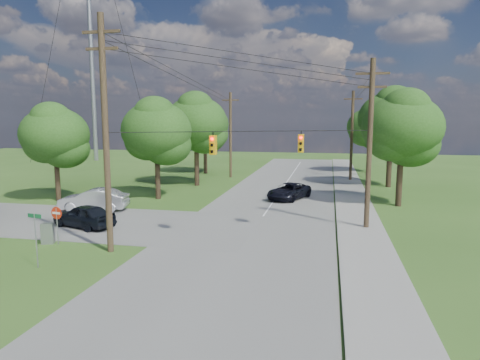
% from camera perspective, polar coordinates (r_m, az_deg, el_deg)
% --- Properties ---
extents(ground, '(140.00, 140.00, 0.00)m').
position_cam_1_polar(ground, '(21.57, -6.40, -10.50)').
color(ground, '#345B1E').
rests_on(ground, ground).
extents(main_road, '(10.00, 100.00, 0.03)m').
position_cam_1_polar(main_road, '(25.74, 1.38, -7.34)').
color(main_road, gray).
rests_on(main_road, ground).
extents(sidewalk_east, '(2.60, 100.00, 0.12)m').
position_cam_1_polar(sidewalk_east, '(25.43, 16.54, -7.76)').
color(sidewalk_east, gray).
rests_on(sidewalk_east, ground).
extents(pole_sw, '(2.00, 0.32, 12.00)m').
position_cam_1_polar(pole_sw, '(22.70, -17.49, 6.12)').
color(pole_sw, '#4F3F28').
rests_on(pole_sw, ground).
extents(pole_ne, '(2.00, 0.32, 10.50)m').
position_cam_1_polar(pole_ne, '(27.55, 16.91, 4.84)').
color(pole_ne, '#4F3F28').
rests_on(pole_ne, ground).
extents(pole_north_e, '(2.00, 0.32, 10.00)m').
position_cam_1_polar(pole_north_e, '(49.50, 14.68, 5.82)').
color(pole_north_e, '#4F3F28').
rests_on(pole_north_e, ground).
extents(pole_north_w, '(2.00, 0.32, 10.00)m').
position_cam_1_polar(pole_north_w, '(50.75, -1.28, 6.13)').
color(pole_north_w, '#4F3F28').
rests_on(pole_north_w, ground).
extents(power_lines, '(13.93, 29.62, 4.93)m').
position_cam_1_polar(power_lines, '(31.43, 2.74, 12.26)').
color(power_lines, black).
rests_on(power_lines, ground).
extents(traffic_signals, '(4.91, 3.27, 1.05)m').
position_cam_1_polar(traffic_signals, '(24.19, 2.48, 4.85)').
color(traffic_signals, '#E2AA0D').
rests_on(traffic_signals, ground).
extents(radio_mast, '(0.70, 0.70, 45.00)m').
position_cam_1_polar(radio_mast, '(77.48, -19.40, 19.28)').
color(radio_mast, gray).
rests_on(radio_mast, ground).
extents(tree_w_near, '(6.00, 6.00, 8.40)m').
position_cam_1_polar(tree_w_near, '(37.34, -11.08, 6.50)').
color(tree_w_near, '#3E2B1F').
rests_on(tree_w_near, ground).
extents(tree_w_mid, '(6.40, 6.40, 9.22)m').
position_cam_1_polar(tree_w_mid, '(44.49, -5.88, 7.68)').
color(tree_w_mid, '#3E2B1F').
rests_on(tree_w_mid, ground).
extents(tree_w_far, '(6.00, 6.00, 8.73)m').
position_cam_1_polar(tree_w_far, '(54.64, -4.69, 7.41)').
color(tree_w_far, '#3E2B1F').
rests_on(tree_w_far, ground).
extents(tree_e_near, '(6.20, 6.20, 8.81)m').
position_cam_1_polar(tree_e_near, '(35.84, 20.82, 6.59)').
color(tree_e_near, '#3E2B1F').
rests_on(tree_e_near, ground).
extents(tree_e_mid, '(6.60, 6.60, 9.64)m').
position_cam_1_polar(tree_e_mid, '(45.81, 19.55, 7.68)').
color(tree_e_mid, '#3E2B1F').
rests_on(tree_e_mid, ground).
extents(tree_e_far, '(5.80, 5.80, 8.32)m').
position_cam_1_polar(tree_e_far, '(57.63, 16.93, 6.80)').
color(tree_e_far, '#3E2B1F').
rests_on(tree_e_far, ground).
extents(tree_cross_n, '(5.60, 5.60, 7.91)m').
position_cam_1_polar(tree_cross_n, '(39.04, -23.46, 5.56)').
color(tree_cross_n, '#3E2B1F').
rests_on(tree_cross_n, ground).
extents(car_cross_dark, '(4.70, 3.02, 1.49)m').
position_cam_1_polar(car_cross_dark, '(29.08, -20.08, -4.49)').
color(car_cross_dark, black).
rests_on(car_cross_dark, cross_road).
extents(car_cross_silver, '(5.30, 2.65, 1.67)m').
position_cam_1_polar(car_cross_silver, '(34.03, -18.94, -2.50)').
color(car_cross_silver, '#A7A8AE').
rests_on(car_cross_silver, cross_road).
extents(car_main_north, '(3.93, 5.41, 1.37)m').
position_cam_1_polar(car_main_north, '(37.16, 6.55, -1.49)').
color(car_main_north, black).
rests_on(car_main_north, main_road).
extents(control_cabinet, '(0.77, 0.67, 1.16)m').
position_cam_1_polar(control_cabinet, '(26.20, -24.27, -6.51)').
color(control_cabinet, gray).
rests_on(control_cabinet, ground).
extents(do_not_enter_sign, '(0.70, 0.15, 2.12)m').
position_cam_1_polar(do_not_enter_sign, '(25.62, -23.25, -4.51)').
color(do_not_enter_sign, gray).
rests_on(do_not_enter_sign, ground).
extents(street_name_sign, '(0.77, 0.14, 2.58)m').
position_cam_1_polar(street_name_sign, '(21.99, -25.59, -6.43)').
color(street_name_sign, gray).
rests_on(street_name_sign, ground).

